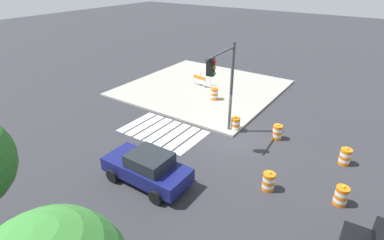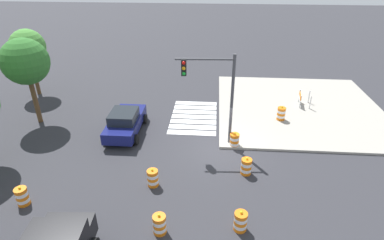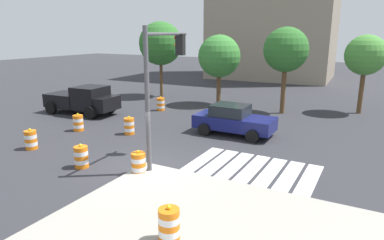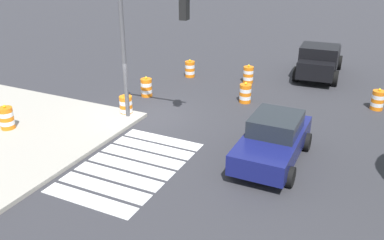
{
  "view_description": "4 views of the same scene",
  "coord_description": "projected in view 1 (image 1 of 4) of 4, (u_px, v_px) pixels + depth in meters",
  "views": [
    {
      "loc": [
        -6.83,
        14.41,
        9.24
      ],
      "look_at": [
        2.15,
        1.25,
        1.12
      ],
      "focal_mm": 27.98,
      "sensor_mm": 36.0,
      "label": 1
    },
    {
      "loc": [
        -15.7,
        0.45,
        10.4
      ],
      "look_at": [
        1.41,
        1.74,
        1.14
      ],
      "focal_mm": 29.19,
      "sensor_mm": 36.0,
      "label": 2
    },
    {
      "loc": [
        8.08,
        -10.86,
        5.39
      ],
      "look_at": [
        0.64,
        2.81,
        1.42
      ],
      "focal_mm": 32.06,
      "sensor_mm": 36.0,
      "label": 3
    },
    {
      "loc": [
        13.99,
        8.97,
        7.02
      ],
      "look_at": [
        0.97,
        2.68,
        0.71
      ],
      "focal_mm": 37.8,
      "sensor_mm": 36.0,
      "label": 4
    }
  ],
  "objects": [
    {
      "name": "traffic_barrel_crosswalk_end",
      "position": [
        341.0,
        196.0,
        12.91
      ],
      "size": [
        0.56,
        0.56,
        1.02
      ],
      "color": "orange",
      "rests_on": "ground"
    },
    {
      "name": "traffic_barrel_median_near",
      "position": [
        235.0,
        124.0,
        18.82
      ],
      "size": [
        0.56,
        0.56,
        1.02
      ],
      "color": "orange",
      "rests_on": "ground"
    },
    {
      "name": "traffic_barrel_far_curb",
      "position": [
        269.0,
        181.0,
        13.78
      ],
      "size": [
        0.56,
        0.56,
        1.02
      ],
      "color": "orange",
      "rests_on": "ground"
    },
    {
      "name": "traffic_barrel_median_far",
      "position": [
        345.0,
        157.0,
        15.6
      ],
      "size": [
        0.56,
        0.56,
        1.02
      ],
      "color": "orange",
      "rests_on": "ground"
    },
    {
      "name": "construction_barricade",
      "position": [
        201.0,
        79.0,
        25.65
      ],
      "size": [
        1.34,
        0.96,
        1.0
      ],
      "color": "silver",
      "rests_on": "sidewalk_corner"
    },
    {
      "name": "ground_plane",
      "position": [
        233.0,
        138.0,
        18.22
      ],
      "size": [
        120.0,
        120.0,
        0.0
      ],
      "primitive_type": "plane",
      "color": "#2D2D33"
    },
    {
      "name": "crosswalk_stripes",
      "position": [
        163.0,
        131.0,
        18.9
      ],
      "size": [
        5.1,
        3.2,
        0.02
      ],
      "color": "silver",
      "rests_on": "ground"
    },
    {
      "name": "traffic_light_pole",
      "position": [
        224.0,
        77.0,
        16.32
      ],
      "size": [
        0.53,
        3.29,
        5.5
      ],
      "color": "#4C4C51",
      "rests_on": "sidewalk_corner"
    },
    {
      "name": "sports_car",
      "position": [
        147.0,
        168.0,
        14.13
      ],
      "size": [
        4.31,
        2.16,
        1.63
      ],
      "color": "navy",
      "rests_on": "ground"
    },
    {
      "name": "traffic_barrel_on_sidewalk",
      "position": [
        214.0,
        94.0,
        22.98
      ],
      "size": [
        0.56,
        0.56,
        1.02
      ],
      "color": "orange",
      "rests_on": "sidewalk_corner"
    },
    {
      "name": "sidewalk_corner",
      "position": [
        203.0,
        88.0,
        25.62
      ],
      "size": [
        12.0,
        12.0,
        0.15
      ],
      "primitive_type": "cube",
      "color": "#9E998E",
      "rests_on": "ground"
    },
    {
      "name": "traffic_barrel_lane_center",
      "position": [
        277.0,
        132.0,
        17.92
      ],
      "size": [
        0.56,
        0.56,
        1.02
      ],
      "color": "orange",
      "rests_on": "ground"
    }
  ]
}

